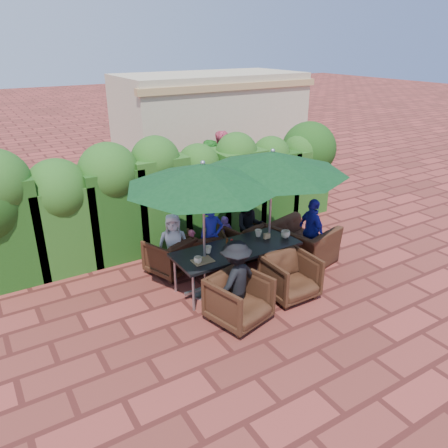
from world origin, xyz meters
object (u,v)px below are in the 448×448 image
chair_near_left (239,297)px  chair_end_right (303,237)px  dining_table (237,251)px  chair_far_mid (207,246)px  umbrella_left (203,176)px  umbrella_right (272,162)px  chair_near_right (290,275)px  chair_far_right (243,237)px  chair_far_left (170,254)px

chair_near_left → chair_end_right: (2.25, 1.07, 0.09)m
dining_table → chair_near_left: chair_near_left is taller
chair_end_right → chair_far_mid: bearing=47.7°
chair_near_left → umbrella_left: bearing=80.5°
umbrella_right → chair_near_right: umbrella_right is taller
umbrella_left → chair_near_left: size_ratio=2.95×
chair_near_right → dining_table: bearing=125.3°
umbrella_right → chair_near_right: 2.00m
chair_near_left → chair_end_right: bearing=11.1°
umbrella_left → chair_near_right: (1.26, -0.82, -1.79)m
chair_far_right → chair_near_left: chair_near_left is taller
dining_table → chair_far_mid: dining_table is taller
umbrella_right → chair_far_left: 2.63m
chair_far_left → chair_near_right: chair_near_right is taller
chair_near_right → chair_end_right: (1.07, 0.92, 0.10)m
chair_far_right → chair_near_left: (-1.37, -1.93, 0.04)m
umbrella_right → chair_near_left: (-1.35, -1.03, -1.78)m
chair_far_left → chair_end_right: chair_end_right is taller
chair_far_left → dining_table: bearing=108.5°
chair_far_right → chair_far_mid: bearing=-16.1°
chair_far_left → chair_far_mid: (0.81, -0.03, -0.03)m
umbrella_left → chair_end_right: umbrella_left is taller
chair_near_left → chair_near_right: bearing=-7.0°
umbrella_right → chair_far_right: 2.03m
dining_table → umbrella_right: bearing=3.3°
umbrella_right → chair_near_left: umbrella_right is taller
dining_table → chair_near_left: bearing=-121.0°
chair_near_right → chair_end_right: 1.41m
chair_near_right → umbrella_left: bearing=147.3°
chair_far_left → chair_far_mid: chair_far_left is taller
dining_table → chair_near_left: size_ratio=2.71×
dining_table → chair_end_right: (1.65, 0.08, -0.15)m
chair_far_left → chair_near_left: (0.26, -2.04, 0.03)m
chair_far_left → chair_far_right: size_ratio=1.00×
chair_far_right → umbrella_right: bearing=78.1°
chair_far_right → chair_near_right: (-0.19, -1.78, 0.03)m
umbrella_left → chair_far_mid: (0.63, 1.04, -1.84)m
chair_far_left → chair_near_right: size_ratio=0.94×
chair_near_left → chair_end_right: size_ratio=0.72×
chair_far_mid → chair_near_left: 2.08m
chair_far_left → chair_end_right: 2.69m
chair_near_right → chair_near_left: bearing=-172.3°
chair_far_left → chair_near_left: chair_near_left is taller
chair_near_right → chair_end_right: chair_end_right is taller
chair_far_mid → chair_near_left: (-0.54, -2.01, 0.07)m
chair_near_left → chair_far_right: bearing=40.4°
umbrella_right → chair_far_left: size_ratio=3.37×
chair_near_right → chair_far_mid: bearing=109.1°
chair_far_mid → chair_near_left: chair_near_left is taller
dining_table → umbrella_left: 1.68m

